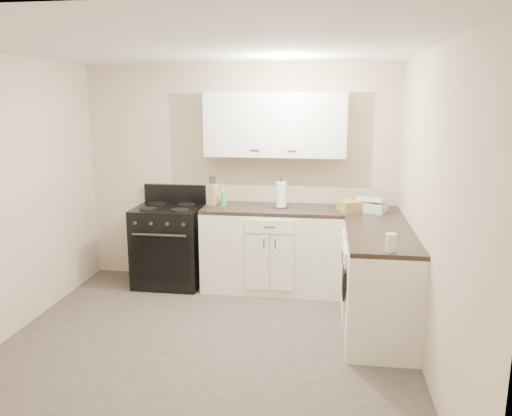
# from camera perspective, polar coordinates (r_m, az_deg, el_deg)

# --- Properties ---
(floor) EXTENTS (3.60, 3.60, 0.00)m
(floor) POSITION_cam_1_polar(r_m,az_deg,el_deg) (4.50, -5.88, -15.63)
(floor) COLOR #473F38
(floor) RESTS_ON ground
(ceiling) EXTENTS (3.60, 3.60, 0.00)m
(ceiling) POSITION_cam_1_polar(r_m,az_deg,el_deg) (4.01, -6.69, 17.87)
(ceiling) COLOR white
(ceiling) RESTS_ON wall_back
(wall_back) EXTENTS (3.60, 0.00, 3.60)m
(wall_back) POSITION_cam_1_polar(r_m,az_deg,el_deg) (5.81, -1.87, 3.78)
(wall_back) COLOR beige
(wall_back) RESTS_ON ground
(wall_right) EXTENTS (0.00, 3.60, 3.60)m
(wall_right) POSITION_cam_1_polar(r_m,az_deg,el_deg) (4.03, 19.37, -0.65)
(wall_right) COLOR beige
(wall_right) RESTS_ON ground
(wall_front) EXTENTS (3.60, 0.00, 3.60)m
(wall_front) POSITION_cam_1_polar(r_m,az_deg,el_deg) (2.44, -16.86, -8.64)
(wall_front) COLOR beige
(wall_front) RESTS_ON ground
(base_cabinets_back) EXTENTS (1.55, 0.60, 0.90)m
(base_cabinets_back) POSITION_cam_1_polar(r_m,az_deg,el_deg) (5.64, 1.93, -4.82)
(base_cabinets_back) COLOR white
(base_cabinets_back) RESTS_ON floor
(base_cabinets_right) EXTENTS (0.60, 1.90, 0.90)m
(base_cabinets_right) POSITION_cam_1_polar(r_m,az_deg,el_deg) (5.01, 13.50, -7.35)
(base_cabinets_right) COLOR white
(base_cabinets_right) RESTS_ON floor
(countertop_back) EXTENTS (1.55, 0.60, 0.04)m
(countertop_back) POSITION_cam_1_polar(r_m,az_deg,el_deg) (5.52, 1.96, -0.15)
(countertop_back) COLOR black
(countertop_back) RESTS_ON base_cabinets_back
(countertop_right) EXTENTS (0.60, 1.90, 0.04)m
(countertop_right) POSITION_cam_1_polar(r_m,az_deg,el_deg) (4.88, 13.77, -2.14)
(countertop_right) COLOR black
(countertop_right) RESTS_ON base_cabinets_right
(upper_cabinets) EXTENTS (1.55, 0.30, 0.70)m
(upper_cabinets) POSITION_cam_1_polar(r_m,az_deg,el_deg) (5.55, 2.20, 9.51)
(upper_cabinets) COLOR white
(upper_cabinets) RESTS_ON wall_back
(stove) EXTENTS (0.75, 0.64, 0.91)m
(stove) POSITION_cam_1_polar(r_m,az_deg,el_deg) (5.86, -9.85, -4.25)
(stove) COLOR black
(stove) RESTS_ON floor
(knife_block) EXTENTS (0.14, 0.13, 0.24)m
(knife_block) POSITION_cam_1_polar(r_m,az_deg,el_deg) (5.66, -4.98, 1.56)
(knife_block) COLOR tan
(knife_block) RESTS_ON countertop_back
(paper_towel) EXTENTS (0.13, 0.13, 0.28)m
(paper_towel) POSITION_cam_1_polar(r_m,az_deg,el_deg) (5.50, 2.88, 1.52)
(paper_towel) COLOR white
(paper_towel) RESTS_ON countertop_back
(soap_bottle) EXTENTS (0.07, 0.07, 0.17)m
(soap_bottle) POSITION_cam_1_polar(r_m,az_deg,el_deg) (5.57, -3.73, 1.07)
(soap_bottle) COLOR green
(soap_bottle) RESTS_ON countertop_back
(wicker_basket) EXTENTS (0.40, 0.34, 0.11)m
(wicker_basket) POSITION_cam_1_polar(r_m,az_deg,el_deg) (5.43, 11.33, 0.26)
(wicker_basket) COLOR #AA8A50
(wicker_basket) RESTS_ON countertop_right
(countertop_grill) EXTENTS (0.35, 0.34, 0.10)m
(countertop_grill) POSITION_cam_1_polar(r_m,az_deg,el_deg) (5.45, 13.20, 0.12)
(countertop_grill) COLOR silver
(countertop_grill) RESTS_ON countertop_right
(glass_jar) EXTENTS (0.11, 0.11, 0.14)m
(glass_jar) POSITION_cam_1_polar(r_m,az_deg,el_deg) (4.04, 15.17, -3.83)
(glass_jar) COLOR silver
(glass_jar) RESTS_ON countertop_right
(oven_mitt_near) EXTENTS (0.02, 0.15, 0.26)m
(oven_mitt_near) POSITION_cam_1_polar(r_m,az_deg,el_deg) (4.44, 10.01, -8.60)
(oven_mitt_near) COLOR black
(oven_mitt_near) RESTS_ON base_cabinets_right
(oven_mitt_far) EXTENTS (0.02, 0.15, 0.25)m
(oven_mitt_far) POSITION_cam_1_polar(r_m,az_deg,el_deg) (4.59, 9.95, -8.06)
(oven_mitt_far) COLOR black
(oven_mitt_far) RESTS_ON base_cabinets_right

